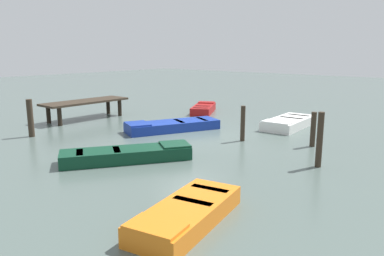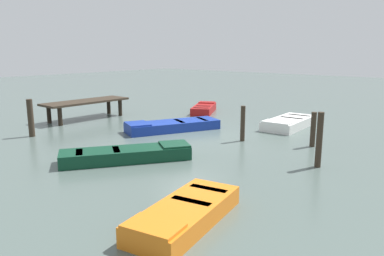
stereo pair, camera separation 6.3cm
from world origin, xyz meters
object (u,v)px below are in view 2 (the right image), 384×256
(rowboat_white, at_px, (289,123))
(mooring_piling_near_right, at_px, (31,118))
(rowboat_dark_green, at_px, (127,154))
(dock_segment, at_px, (86,103))
(mooring_piling_near_left, at_px, (313,129))
(rowboat_blue, at_px, (172,126))
(mooring_piling_far_right, at_px, (319,140))
(rowboat_orange, at_px, (185,213))
(mooring_piling_mid_right, at_px, (243,124))
(rowboat_red, at_px, (204,109))

(rowboat_white, xyz_separation_m, mooring_piling_near_right, (-8.41, 7.15, 0.54))
(rowboat_dark_green, bearing_deg, dock_segment, 98.35)
(dock_segment, relative_size, mooring_piling_near_right, 2.89)
(mooring_piling_near_left, bearing_deg, rowboat_blue, 102.52)
(mooring_piling_far_right, bearing_deg, rowboat_dark_green, 123.82)
(rowboat_dark_green, bearing_deg, rowboat_orange, -82.42)
(dock_segment, bearing_deg, mooring_piling_mid_right, -81.82)
(dock_segment, height_order, rowboat_orange, dock_segment)
(dock_segment, height_order, rowboat_blue, dock_segment)
(rowboat_white, distance_m, rowboat_orange, 10.59)
(rowboat_red, distance_m, mooring_piling_far_right, 10.43)
(dock_segment, relative_size, mooring_piling_mid_right, 3.21)
(dock_segment, height_order, rowboat_white, dock_segment)
(rowboat_red, relative_size, rowboat_orange, 0.91)
(mooring_piling_far_right, relative_size, mooring_piling_mid_right, 1.22)
(rowboat_dark_green, bearing_deg, mooring_piling_mid_right, 17.27)
(rowboat_white, relative_size, mooring_piling_near_left, 2.64)
(rowboat_white, distance_m, rowboat_blue, 5.31)
(rowboat_white, bearing_deg, mooring_piling_near_left, 36.41)
(rowboat_dark_green, bearing_deg, mooring_piling_near_left, -0.61)
(rowboat_dark_green, height_order, rowboat_blue, same)
(rowboat_dark_green, height_order, mooring_piling_mid_right, mooring_piling_mid_right)
(mooring_piling_mid_right, xyz_separation_m, mooring_piling_near_left, (0.91, -2.40, -0.05))
(rowboat_dark_green, xyz_separation_m, rowboat_white, (8.13, -1.57, 0.00))
(rowboat_blue, distance_m, mooring_piling_near_left, 5.92)
(rowboat_white, bearing_deg, rowboat_dark_green, -14.19)
(dock_segment, distance_m, rowboat_orange, 12.73)
(rowboat_dark_green, relative_size, rowboat_white, 1.17)
(rowboat_white, bearing_deg, rowboat_blue, -45.58)
(mooring_piling_near_right, xyz_separation_m, mooring_piling_near_left, (5.77, -9.34, -0.13))
(rowboat_red, height_order, mooring_piling_near_right, mooring_piling_near_right)
(mooring_piling_mid_right, bearing_deg, rowboat_white, -3.43)
(rowboat_red, relative_size, mooring_piling_far_right, 1.70)
(mooring_piling_mid_right, distance_m, mooring_piling_near_left, 2.57)
(rowboat_blue, height_order, mooring_piling_mid_right, mooring_piling_mid_right)
(mooring_piling_far_right, height_order, mooring_piling_near_left, mooring_piling_far_right)
(rowboat_white, distance_m, mooring_piling_far_right, 5.91)
(rowboat_red, xyz_separation_m, mooring_piling_mid_right, (-4.28, -5.27, 0.47))
(dock_segment, relative_size, rowboat_blue, 1.05)
(rowboat_red, height_order, rowboat_dark_green, same)
(rowboat_red, relative_size, mooring_piling_near_right, 1.86)
(rowboat_red, relative_size, rowboat_white, 0.85)
(mooring_piling_far_right, bearing_deg, dock_segment, 89.22)
(rowboat_blue, bearing_deg, rowboat_orange, 69.75)
(rowboat_red, height_order, mooring_piling_near_left, mooring_piling_near_left)
(mooring_piling_mid_right, bearing_deg, mooring_piling_near_right, 124.98)
(mooring_piling_near_right, bearing_deg, rowboat_white, -40.37)
(rowboat_white, bearing_deg, rowboat_orange, 11.52)
(mooring_piling_near_right, relative_size, mooring_piling_near_left, 1.20)
(rowboat_blue, bearing_deg, mooring_piling_near_right, -13.61)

